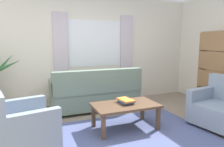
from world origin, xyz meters
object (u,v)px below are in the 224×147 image
Objects in this scene: book_stack_on_table at (126,101)px; couch at (96,93)px; armchair_left at (18,126)px; coffee_table at (125,107)px; bookshelf at (219,69)px; armchair_right at (223,107)px.

couch is at bearing 99.60° from book_stack_on_table.
coffee_table is at bearing -97.95° from armchair_left.
coffee_table is 0.64× the size of bookshelf.
armchair_left and armchair_right have the same top height.
couch is at bearing -143.81° from armchair_right.
couch is 1.91× the size of armchair_left.
book_stack_on_table is at bearing 54.64° from coffee_table.
bookshelf reaches higher than book_stack_on_table.
coffee_table is 3.28× the size of book_stack_on_table.
armchair_right is (1.79, -1.73, -0.01)m from couch.
coffee_table is 0.11m from book_stack_on_table.
armchair_left is 0.90× the size of coffee_table.
armchair_left is at bearing -107.32° from armchair_right.
bookshelf reaches higher than armchair_left.
armchair_right is 0.56× the size of bookshelf.
coffee_table is (1.66, 0.12, 0.03)m from armchair_left.
coffee_table is at bearing -118.54° from armchair_right.
couch is 5.66× the size of book_stack_on_table.
bookshelf is (2.37, 0.22, 0.51)m from coffee_table.
couch is at bearing -61.27° from armchair_left.
coffee_table is at bearing 97.73° from couch.
couch reaches higher than coffee_table.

